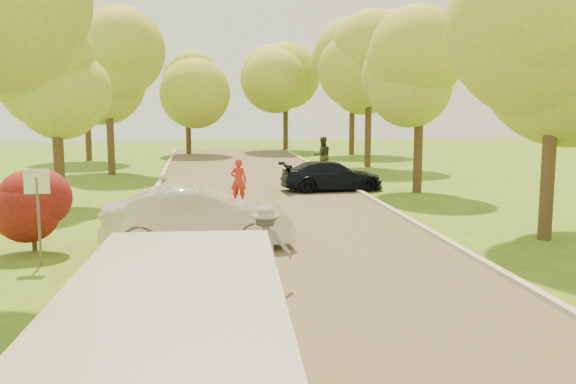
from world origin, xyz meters
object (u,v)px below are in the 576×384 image
skateboarder (265,246)px  person_olive (322,156)px  person_striped (239,181)px  street_sign (38,197)px  minivan (175,379)px  longboard (266,286)px  silver_sedan (198,218)px  dark_sedan (332,176)px

skateboarder → person_olive: size_ratio=0.83×
person_striped → street_sign: bearing=73.8°
person_striped → person_olive: bearing=-104.5°
minivan → longboard: bearing=79.2°
longboard → skateboarder: 0.80m
street_sign → person_striped: street_sign is taller
person_striped → person_olive: person_olive is taller
longboard → person_striped: 10.88m
longboard → silver_sedan: bearing=-73.0°
longboard → person_striped: size_ratio=0.51×
minivan → dark_sedan: bearing=77.0°
minivan → person_striped: 17.04m
street_sign → minivan: 9.33m
street_sign → skateboarder: 5.49m
minivan → person_olive: (6.30, 25.37, -0.08)m
minivan → skateboarder: size_ratio=3.38×
street_sign → dark_sedan: street_sign is taller
person_olive → street_sign: bearing=55.6°
person_striped → skateboarder: bearing=103.9°
longboard → street_sign: bearing=-30.0°
silver_sedan → skateboarder: skateboarder is taller
minivan → person_olive: bearing=79.0°
dark_sedan → person_striped: (-3.97, -2.68, 0.19)m
longboard → skateboarder: size_ratio=0.52×
skateboarder → person_striped: (0.13, 10.85, -0.09)m
street_sign → dark_sedan: (8.89, 10.93, -0.96)m
minivan → longboard: minivan is taller
silver_sedan → person_striped: person_striped is taller
silver_sedan → person_olive: bearing=-23.1°
longboard → person_striped: bearing=-92.2°
longboard → person_olive: 19.88m
minivan → skateboarder: bearing=79.2°
person_olive → longboard: bearing=71.6°
dark_sedan → skateboarder: (-4.10, -13.53, 0.28)m
street_sign → skateboarder: size_ratio=1.38×
minivan → dark_sedan: minivan is taller
silver_sedan → minivan: bearing=177.4°
minivan → person_striped: bearing=87.4°
longboard → person_striped: (0.13, 10.85, 0.71)m
street_sign → dark_sedan: 14.12m
silver_sedan → skateboarder: 4.07m
silver_sedan → person_olive: (6.10, 15.40, 0.18)m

